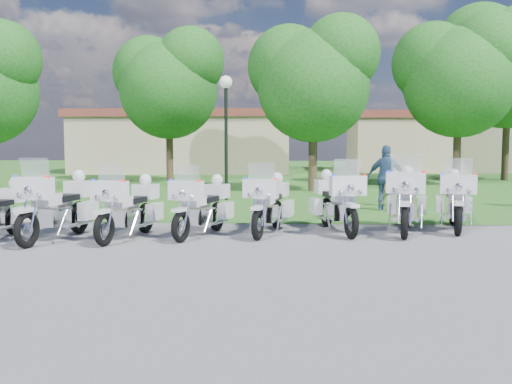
{
  "coord_description": "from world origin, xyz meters",
  "views": [
    {
      "loc": [
        0.84,
        -10.98,
        2.02
      ],
      "look_at": [
        0.19,
        1.2,
        0.95
      ],
      "focal_mm": 40.0,
      "sensor_mm": 36.0,
      "label": 1
    }
  ],
  "objects_px": {
    "motorcycle_2": "(129,206)",
    "bystander_c": "(386,178)",
    "motorcycle_4": "(269,203)",
    "motorcycle_3": "(203,205)",
    "motorcycle_1": "(59,205)",
    "motorcycle_6": "(406,199)",
    "motorcycle_7": "(455,199)",
    "bystander_a": "(388,180)",
    "motorcycle_5": "(336,201)",
    "lamp_post": "(226,107)"
  },
  "relations": [
    {
      "from": "motorcycle_2",
      "to": "bystander_c",
      "type": "bearing_deg",
      "value": -127.0
    },
    {
      "from": "motorcycle_2",
      "to": "motorcycle_4",
      "type": "bearing_deg",
      "value": -151.43
    },
    {
      "from": "motorcycle_2",
      "to": "motorcycle_3",
      "type": "relative_size",
      "value": 1.04
    },
    {
      "from": "motorcycle_1",
      "to": "motorcycle_6",
      "type": "distance_m",
      "value": 7.56
    },
    {
      "from": "motorcycle_4",
      "to": "motorcycle_7",
      "type": "height_order",
      "value": "motorcycle_7"
    },
    {
      "from": "motorcycle_3",
      "to": "motorcycle_1",
      "type": "bearing_deg",
      "value": 30.61
    },
    {
      "from": "motorcycle_2",
      "to": "bystander_a",
      "type": "height_order",
      "value": "bystander_a"
    },
    {
      "from": "motorcycle_1",
      "to": "bystander_c",
      "type": "height_order",
      "value": "bystander_c"
    },
    {
      "from": "motorcycle_6",
      "to": "motorcycle_7",
      "type": "bearing_deg",
      "value": -145.55
    },
    {
      "from": "motorcycle_5",
      "to": "motorcycle_1",
      "type": "bearing_deg",
      "value": 0.16
    },
    {
      "from": "motorcycle_7",
      "to": "bystander_c",
      "type": "relative_size",
      "value": 1.28
    },
    {
      "from": "motorcycle_3",
      "to": "bystander_c",
      "type": "bearing_deg",
      "value": -116.52
    },
    {
      "from": "motorcycle_4",
      "to": "bystander_c",
      "type": "distance_m",
      "value": 5.52
    },
    {
      "from": "lamp_post",
      "to": "bystander_c",
      "type": "height_order",
      "value": "lamp_post"
    },
    {
      "from": "lamp_post",
      "to": "motorcycle_1",
      "type": "bearing_deg",
      "value": -107.94
    },
    {
      "from": "motorcycle_2",
      "to": "bystander_c",
      "type": "distance_m",
      "value": 8.14
    },
    {
      "from": "motorcycle_3",
      "to": "lamp_post",
      "type": "relative_size",
      "value": 0.53
    },
    {
      "from": "bystander_c",
      "to": "bystander_a",
      "type": "bearing_deg",
      "value": -86.24
    },
    {
      "from": "motorcycle_5",
      "to": "bystander_a",
      "type": "xyz_separation_m",
      "value": [
        2.09,
        5.28,
        0.13
      ]
    },
    {
      "from": "bystander_a",
      "to": "motorcycle_5",
      "type": "bearing_deg",
      "value": 88.67
    },
    {
      "from": "motorcycle_5",
      "to": "bystander_a",
      "type": "bearing_deg",
      "value": -124.25
    },
    {
      "from": "motorcycle_5",
      "to": "motorcycle_2",
      "type": "bearing_deg",
      "value": 1.61
    },
    {
      "from": "motorcycle_6",
      "to": "bystander_c",
      "type": "relative_size",
      "value": 1.35
    },
    {
      "from": "motorcycle_7",
      "to": "lamp_post",
      "type": "height_order",
      "value": "lamp_post"
    },
    {
      "from": "lamp_post",
      "to": "bystander_a",
      "type": "bearing_deg",
      "value": -16.38
    },
    {
      "from": "motorcycle_6",
      "to": "lamp_post",
      "type": "height_order",
      "value": "lamp_post"
    },
    {
      "from": "bystander_a",
      "to": "motorcycle_7",
      "type": "bearing_deg",
      "value": 118.63
    },
    {
      "from": "motorcycle_6",
      "to": "motorcycle_5",
      "type": "bearing_deg",
      "value": 13.99
    },
    {
      "from": "motorcycle_4",
      "to": "lamp_post",
      "type": "relative_size",
      "value": 0.55
    },
    {
      "from": "motorcycle_4",
      "to": "motorcycle_5",
      "type": "relative_size",
      "value": 0.96
    },
    {
      "from": "motorcycle_6",
      "to": "motorcycle_7",
      "type": "distance_m",
      "value": 1.31
    },
    {
      "from": "bystander_a",
      "to": "motorcycle_4",
      "type": "bearing_deg",
      "value": 77.62
    },
    {
      "from": "motorcycle_3",
      "to": "motorcycle_5",
      "type": "bearing_deg",
      "value": -148.15
    },
    {
      "from": "motorcycle_7",
      "to": "bystander_a",
      "type": "bearing_deg",
      "value": -69.13
    },
    {
      "from": "motorcycle_6",
      "to": "bystander_a",
      "type": "bearing_deg",
      "value": -82.52
    },
    {
      "from": "motorcycle_6",
      "to": "bystander_a",
      "type": "height_order",
      "value": "motorcycle_6"
    },
    {
      "from": "motorcycle_3",
      "to": "bystander_a",
      "type": "xyz_separation_m",
      "value": [
        5.02,
        5.98,
        0.17
      ]
    },
    {
      "from": "motorcycle_1",
      "to": "motorcycle_2",
      "type": "distance_m",
      "value": 1.45
    },
    {
      "from": "motorcycle_3",
      "to": "lamp_post",
      "type": "bearing_deg",
      "value": -69.48
    },
    {
      "from": "motorcycle_2",
      "to": "motorcycle_6",
      "type": "bearing_deg",
      "value": -155.87
    },
    {
      "from": "motorcycle_1",
      "to": "motorcycle_3",
      "type": "distance_m",
      "value": 2.99
    },
    {
      "from": "motorcycle_5",
      "to": "lamp_post",
      "type": "xyz_separation_m",
      "value": [
        -3.22,
        6.84,
        2.54
      ]
    },
    {
      "from": "motorcycle_2",
      "to": "motorcycle_7",
      "type": "xyz_separation_m",
      "value": [
        7.22,
        1.63,
        0.03
      ]
    },
    {
      "from": "bystander_a",
      "to": "bystander_c",
      "type": "height_order",
      "value": "bystander_c"
    },
    {
      "from": "motorcycle_2",
      "to": "motorcycle_3",
      "type": "xyz_separation_m",
      "value": [
        1.49,
        0.42,
        -0.01
      ]
    },
    {
      "from": "motorcycle_3",
      "to": "bystander_c",
      "type": "relative_size",
      "value": 1.17
    },
    {
      "from": "motorcycle_5",
      "to": "bystander_c",
      "type": "bearing_deg",
      "value": -126.81
    },
    {
      "from": "motorcycle_1",
      "to": "bystander_a",
      "type": "distance_m",
      "value": 10.34
    },
    {
      "from": "motorcycle_1",
      "to": "lamp_post",
      "type": "height_order",
      "value": "lamp_post"
    },
    {
      "from": "motorcycle_1",
      "to": "motorcycle_5",
      "type": "height_order",
      "value": "motorcycle_1"
    }
  ]
}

